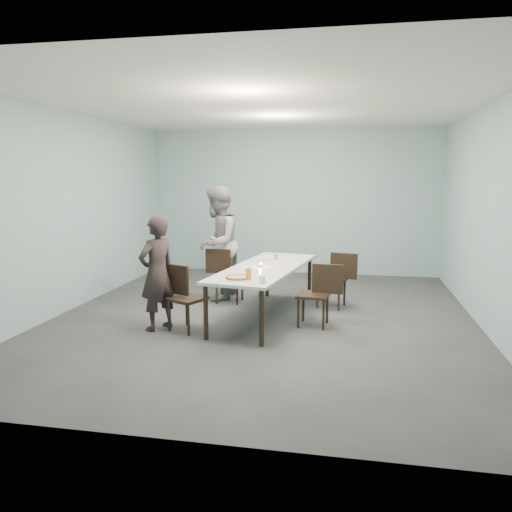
% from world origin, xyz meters
% --- Properties ---
extents(ground, '(7.00, 7.00, 0.00)m').
position_xyz_m(ground, '(0.00, 0.00, 0.00)').
color(ground, '#333335').
rests_on(ground, ground).
extents(room_shell, '(6.02, 7.02, 3.01)m').
position_xyz_m(room_shell, '(0.00, 0.00, 2.03)').
color(room_shell, '#90B2B5').
rests_on(room_shell, ground).
extents(table, '(1.28, 2.71, 0.75)m').
position_xyz_m(table, '(0.02, 0.03, 0.69)').
color(table, white).
rests_on(table, ground).
extents(chair_near_left, '(0.65, 0.55, 0.87)m').
position_xyz_m(chair_near_left, '(-0.97, -0.75, 0.50)').
color(chair_near_left, black).
rests_on(chair_near_left, ground).
extents(chair_far_left, '(0.62, 0.43, 0.87)m').
position_xyz_m(chair_far_left, '(-0.78, 0.79, 0.50)').
color(chair_far_left, black).
rests_on(chair_far_left, ground).
extents(chair_near_right, '(0.63, 0.46, 0.87)m').
position_xyz_m(chair_near_right, '(0.82, -0.27, 0.50)').
color(chair_near_right, black).
rests_on(chair_near_right, ground).
extents(chair_far_right, '(0.65, 0.51, 0.87)m').
position_xyz_m(chair_far_right, '(1.02, 0.77, 0.50)').
color(chair_far_right, black).
rests_on(chair_far_right, ground).
extents(diner_near, '(0.60, 0.67, 1.54)m').
position_xyz_m(diner_near, '(-1.29, -0.81, 0.77)').
color(diner_near, black).
rests_on(diner_near, ground).
extents(diner_far, '(0.74, 0.93, 1.88)m').
position_xyz_m(diner_far, '(-0.95, 0.99, 0.94)').
color(diner_far, gray).
rests_on(diner_far, ground).
extents(pizza, '(0.34, 0.34, 0.04)m').
position_xyz_m(pizza, '(-0.17, -0.90, 0.77)').
color(pizza, white).
rests_on(pizza, table).
extents(side_plate, '(0.18, 0.18, 0.01)m').
position_xyz_m(side_plate, '(0.01, -0.64, 0.76)').
color(side_plate, white).
rests_on(side_plate, table).
extents(beer_glass, '(0.08, 0.08, 0.15)m').
position_xyz_m(beer_glass, '(-0.03, -0.93, 0.82)').
color(beer_glass, orange).
rests_on(beer_glass, table).
extents(water_tumbler, '(0.08, 0.08, 0.09)m').
position_xyz_m(water_tumbler, '(0.17, -1.08, 0.80)').
color(water_tumbler, silver).
rests_on(water_tumbler, table).
extents(tealight, '(0.06, 0.06, 0.05)m').
position_xyz_m(tealight, '(-0.04, 0.01, 0.77)').
color(tealight, silver).
rests_on(tealight, table).
extents(amber_tumbler, '(0.07, 0.07, 0.08)m').
position_xyz_m(amber_tumbler, '(0.08, 0.69, 0.79)').
color(amber_tumbler, orange).
rests_on(amber_tumbler, table).
extents(menu, '(0.33, 0.26, 0.01)m').
position_xyz_m(menu, '(-0.03, 0.93, 0.75)').
color(menu, silver).
rests_on(menu, table).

